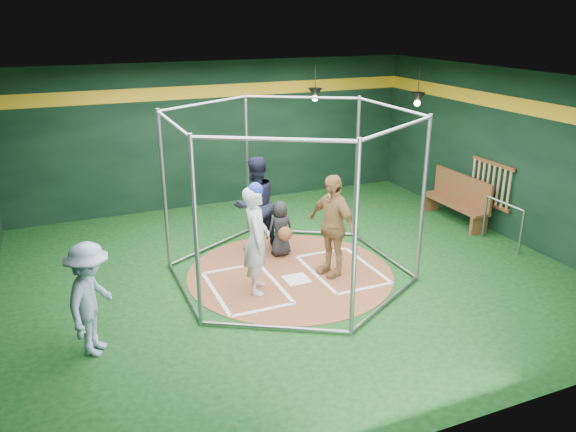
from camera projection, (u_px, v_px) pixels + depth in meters
name	position (u px, v px, depth m)	size (l,w,h in m)	color
room_shell	(290.00, 183.00, 9.81)	(10.10, 9.10, 3.53)	#0B330E
clay_disc	(290.00, 273.00, 10.40)	(3.80, 3.80, 0.01)	brown
home_plate	(297.00, 279.00, 10.13)	(0.43, 0.43, 0.01)	white
batter_box_left	(246.00, 288.00, 9.83)	(1.17, 1.77, 0.01)	white
batter_box_right	(342.00, 269.00, 10.53)	(1.17, 1.77, 0.01)	white
batting_cage	(290.00, 196.00, 9.89)	(4.05, 4.67, 3.00)	gray
bat_rack	(490.00, 184.00, 12.20)	(0.07, 1.25, 0.98)	brown
pendant_lamp_near	(315.00, 93.00, 13.39)	(0.34, 0.34, 0.90)	black
pendant_lamp_far	(418.00, 98.00, 12.67)	(0.34, 0.34, 0.90)	black
batter_figure	(256.00, 239.00, 9.43)	(0.66, 0.80, 1.95)	silver
visitor_leopard	(332.00, 225.00, 10.07)	(1.11, 0.46, 1.89)	tan
catcher_figure	(281.00, 229.00, 10.97)	(0.58, 0.59, 1.12)	black
umpire	(255.00, 204.00, 11.12)	(0.94, 0.73, 1.93)	black
bystander_blue	(91.00, 299.00, 7.73)	(1.07, 0.62, 1.66)	#8B9CB8
dugout_bench	(458.00, 198.00, 12.82)	(0.44, 1.90, 1.11)	brown
steel_railing	(503.00, 217.00, 11.46)	(0.05, 1.09, 0.94)	gray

